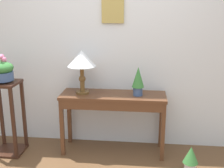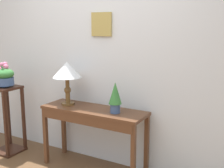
# 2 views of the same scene
# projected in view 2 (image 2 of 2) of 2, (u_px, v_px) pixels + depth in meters

# --- Properties ---
(back_wall_with_art) EXTENTS (9.00, 0.13, 2.80)m
(back_wall_with_art) POSITION_uv_depth(u_px,v_px,m) (101.00, 48.00, 3.44)
(back_wall_with_art) COLOR silver
(back_wall_with_art) RESTS_ON ground
(console_table) EXTENTS (1.24, 0.41, 0.74)m
(console_table) POSITION_uv_depth(u_px,v_px,m) (93.00, 118.00, 3.28)
(console_table) COLOR #56331E
(console_table) RESTS_ON ground
(table_lamp) EXTENTS (0.34, 0.34, 0.51)m
(table_lamp) POSITION_uv_depth(u_px,v_px,m) (67.00, 72.00, 3.38)
(table_lamp) COLOR brown
(table_lamp) RESTS_ON console_table
(potted_plant_on_console) EXTENTS (0.14, 0.14, 0.34)m
(potted_plant_on_console) POSITION_uv_depth(u_px,v_px,m) (115.00, 96.00, 3.09)
(potted_plant_on_console) COLOR #3D5684
(potted_plant_on_console) RESTS_ON console_table
(pedestal_stand_left) EXTENTS (0.34, 0.34, 0.89)m
(pedestal_stand_left) POSITION_uv_depth(u_px,v_px,m) (7.00, 120.00, 3.80)
(pedestal_stand_left) COLOR #381E14
(pedestal_stand_left) RESTS_ON ground
(planter_bowl_wide) EXTENTS (0.26, 0.26, 0.32)m
(planter_bowl_wide) POSITION_uv_depth(u_px,v_px,m) (4.00, 76.00, 3.69)
(planter_bowl_wide) COLOR #3D5684
(planter_bowl_wide) RESTS_ON pedestal_stand_left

